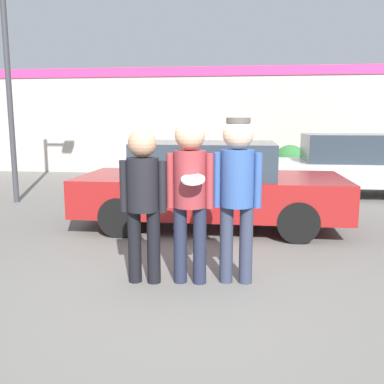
{
  "coord_description": "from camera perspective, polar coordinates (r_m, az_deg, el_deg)",
  "views": [
    {
      "loc": [
        0.59,
        -4.41,
        1.83
      ],
      "look_at": [
        0.01,
        0.38,
        1.01
      ],
      "focal_mm": 40.0,
      "sensor_mm": 36.0,
      "label": 1
    }
  ],
  "objects": [
    {
      "name": "ground_plane",
      "position": [
        4.81,
        -0.64,
        -12.75
      ],
      "size": [
        56.0,
        56.0,
        0.0
      ],
      "primitive_type": "plane",
      "color": "#66635E"
    },
    {
      "name": "street_lamp",
      "position": [
        10.3,
        -22.72,
        18.14
      ],
      "size": [
        1.07,
        0.35,
        5.71
      ],
      "color": "#38383D",
      "rests_on": "ground"
    },
    {
      "name": "parked_car_far",
      "position": [
        11.14,
        20.77,
        3.43
      ],
      "size": [
        4.36,
        1.93,
        1.49
      ],
      "color": "silver",
      "rests_on": "ground"
    },
    {
      "name": "person_middle_with_frisbee",
      "position": [
        4.69,
        -0.28,
        0.81
      ],
      "size": [
        0.52,
        0.55,
        1.83
      ],
      "color": "#1E2338",
      "rests_on": "ground"
    },
    {
      "name": "parked_car_near",
      "position": [
        7.35,
        2.33,
        1.01
      ],
      "size": [
        4.45,
        1.94,
        1.45
      ],
      "color": "maroon",
      "rests_on": "ground"
    },
    {
      "name": "person_left",
      "position": [
        4.75,
        -6.54,
        -0.04
      ],
      "size": [
        0.52,
        0.35,
        1.73
      ],
      "color": "black",
      "rests_on": "ground"
    },
    {
      "name": "person_right",
      "position": [
        4.72,
        6.05,
        1.13
      ],
      "size": [
        0.54,
        0.37,
        1.85
      ],
      "color": "#2D3347",
      "rests_on": "ground"
    },
    {
      "name": "shrub",
      "position": [
        13.9,
        12.91,
        3.98
      ],
      "size": [
        1.05,
        1.05,
        1.05
      ],
      "color": "#2D6B33",
      "rests_on": "ground"
    },
    {
      "name": "storefront_building",
      "position": [
        14.49,
        4.72,
        9.48
      ],
      "size": [
        24.0,
        0.22,
        3.54
      ],
      "color": "#B2A89E",
      "rests_on": "ground"
    }
  ]
}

